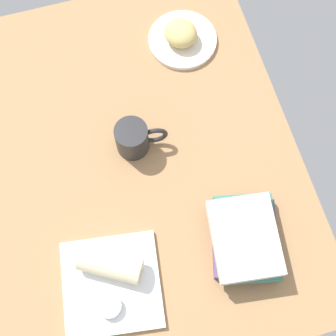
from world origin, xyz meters
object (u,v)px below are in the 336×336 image
(round_plate, at_px, (183,40))
(book_stack, at_px, (245,238))
(coffee_mug, at_px, (134,138))
(scone_pastry, at_px, (181,33))
(square_plate, at_px, (112,284))
(sauce_cup, at_px, (110,306))
(breakfast_wrap, at_px, (111,264))

(round_plate, bearing_deg, book_stack, 177.82)
(round_plate, height_order, coffee_mug, coffee_mug)
(round_plate, distance_m, scone_pastry, 0.04)
(coffee_mug, bearing_deg, round_plate, -37.68)
(round_plate, relative_size, scone_pastry, 2.03)
(square_plate, relative_size, sauce_cup, 4.12)
(round_plate, distance_m, breakfast_wrap, 0.68)
(book_stack, bearing_deg, scone_pastry, -1.53)
(sauce_cup, xyz_separation_m, book_stack, (0.06, -0.36, 0.01))
(round_plate, relative_size, sauce_cup, 3.51)
(scone_pastry, xyz_separation_m, book_stack, (-0.61, 0.02, -0.00))
(round_plate, xyz_separation_m, breakfast_wrap, (-0.58, 0.35, 0.04))
(scone_pastry, relative_size, breakfast_wrap, 0.65)
(round_plate, bearing_deg, scone_pastry, 94.44)
(scone_pastry, xyz_separation_m, square_plate, (-0.62, 0.36, -0.03))
(breakfast_wrap, xyz_separation_m, book_stack, (-0.03, -0.33, -0.01))
(scone_pastry, bearing_deg, breakfast_wrap, 149.25)
(scone_pastry, xyz_separation_m, coffee_mug, (-0.28, 0.21, 0.01))
(scone_pastry, xyz_separation_m, sauce_cup, (-0.67, 0.37, -0.01))
(round_plate, relative_size, coffee_mug, 1.44)
(book_stack, xyz_separation_m, coffee_mug, (0.33, 0.19, 0.01))
(round_plate, relative_size, book_stack, 0.82)
(coffee_mug, bearing_deg, square_plate, 156.67)
(round_plate, relative_size, square_plate, 0.85)
(square_plate, bearing_deg, breakfast_wrap, -16.34)
(square_plate, xyz_separation_m, coffee_mug, (0.34, -0.15, 0.04))
(breakfast_wrap, bearing_deg, scone_pastry, 179.69)
(scone_pastry, distance_m, sauce_cup, 0.77)
(book_stack, bearing_deg, sauce_cup, 100.04)
(scone_pastry, distance_m, square_plate, 0.72)
(scone_pastry, height_order, coffee_mug, coffee_mug)
(round_plate, height_order, square_plate, square_plate)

